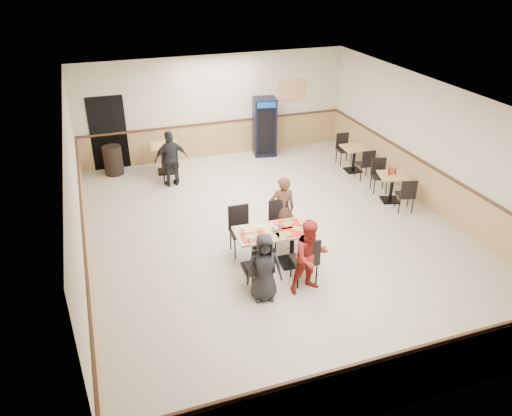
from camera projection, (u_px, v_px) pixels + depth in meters
name	position (u px, v px, depth m)	size (l,w,h in m)	color
ground	(276.00, 233.00, 11.12)	(10.00, 10.00, 0.00)	beige
room_shell	(303.00, 159.00, 13.50)	(10.00, 10.00, 10.00)	silver
main_table	(274.00, 242.00, 9.74)	(1.56, 0.83, 0.82)	black
main_chairs	(271.00, 244.00, 9.74)	(1.43, 1.85, 1.03)	black
diner_woman_left	(264.00, 267.00, 8.78)	(0.64, 0.42, 1.31)	black
diner_woman_right	(310.00, 257.00, 8.97)	(0.70, 0.55, 1.45)	maroon
diner_man_opposite	(282.00, 209.00, 10.56)	(0.54, 0.35, 1.48)	brown
lone_diner	(171.00, 159.00, 13.02)	(0.88, 0.37, 1.51)	black
tabletop_clutter	(275.00, 231.00, 9.55)	(1.35, 0.68, 0.12)	red
side_table_near	(392.00, 184.00, 12.32)	(0.81, 0.81, 0.71)	black
side_table_near_chair_south	(405.00, 194.00, 11.86)	(0.41, 0.41, 0.89)	black
side_table_near_chair_north	(380.00, 176.00, 12.80)	(0.41, 0.41, 0.89)	black
side_table_far	(354.00, 155.00, 13.99)	(0.71, 0.71, 0.72)	black
side_table_far_chair_south	(364.00, 163.00, 13.52)	(0.42, 0.42, 0.91)	black
side_table_far_chair_north	(344.00, 149.00, 14.47)	(0.42, 0.42, 0.91)	black
condiment_caddy	(391.00, 171.00, 12.20)	(0.23, 0.06, 0.20)	#9D120B
back_table	(166.00, 154.00, 13.89)	(0.84, 0.84, 0.81)	black
back_table_chair_lone	(170.00, 163.00, 13.36)	(0.48, 0.48, 1.03)	black
pepsi_cooler	(265.00, 127.00, 14.96)	(0.77, 0.77, 1.74)	black
trash_bin	(113.00, 160.00, 13.83)	(0.52, 0.52, 0.81)	black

